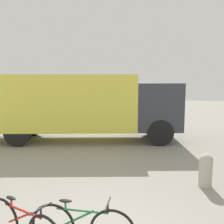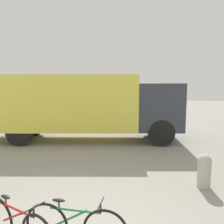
% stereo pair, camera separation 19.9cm
% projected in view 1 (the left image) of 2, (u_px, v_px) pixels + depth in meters
% --- Properties ---
extents(delivery_truck, '(8.63, 3.32, 2.96)m').
position_uv_depth(delivery_truck, '(82.00, 104.00, 11.15)').
color(delivery_truck, '#EAE04C').
rests_on(delivery_truck, ground).
extents(bollard_near_bench, '(0.35, 0.35, 0.87)m').
position_uv_depth(bollard_near_bench, '(206.00, 169.00, 6.41)').
color(bollard_near_bench, '#B2AD9E').
rests_on(bollard_near_bench, ground).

